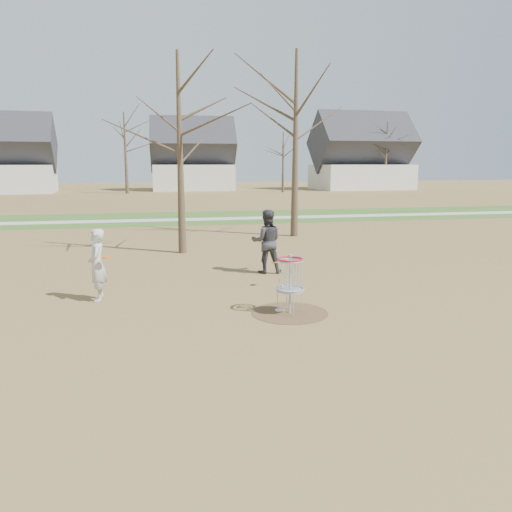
# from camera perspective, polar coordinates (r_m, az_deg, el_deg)

# --- Properties ---
(ground) EXTENTS (160.00, 160.00, 0.00)m
(ground) POSITION_cam_1_polar(r_m,az_deg,el_deg) (11.76, 3.87, -6.51)
(ground) COLOR brown
(ground) RESTS_ON ground
(green_band) EXTENTS (160.00, 8.00, 0.01)m
(green_band) POSITION_cam_1_polar(r_m,az_deg,el_deg) (32.16, -6.08, 4.40)
(green_band) COLOR #2D5119
(green_band) RESTS_ON ground
(footpath) EXTENTS (160.00, 1.50, 0.01)m
(footpath) POSITION_cam_1_polar(r_m,az_deg,el_deg) (31.17, -5.90, 4.22)
(footpath) COLOR #9E9E99
(footpath) RESTS_ON green_band
(dirt_circle) EXTENTS (1.80, 1.80, 0.01)m
(dirt_circle) POSITION_cam_1_polar(r_m,az_deg,el_deg) (11.76, 3.87, -6.49)
(dirt_circle) COLOR #47331E
(dirt_circle) RESTS_ON ground
(player_standing) EXTENTS (0.46, 0.68, 1.84)m
(player_standing) POSITION_cam_1_polar(r_m,az_deg,el_deg) (13.18, -17.70, -1.00)
(player_standing) COLOR #B9B9B9
(player_standing) RESTS_ON ground
(player_throwing) EXTENTS (1.07, 0.88, 2.02)m
(player_throwing) POSITION_cam_1_polar(r_m,az_deg,el_deg) (15.77, 1.22, 1.68)
(player_throwing) COLOR #343338
(player_throwing) RESTS_ON ground
(disc_grounded) EXTENTS (0.22, 0.22, 0.02)m
(disc_grounded) POSITION_cam_1_polar(r_m,az_deg,el_deg) (11.90, 2.74, -6.19)
(disc_grounded) COLOR white
(disc_grounded) RESTS_ON dirt_circle
(discs_in_play) EXTENTS (4.70, 0.92, 0.51)m
(discs_in_play) POSITION_cam_1_polar(r_m,az_deg,el_deg) (13.25, -6.45, -0.47)
(discs_in_play) COLOR orange
(discs_in_play) RESTS_ON ground
(disc_golf_basket) EXTENTS (0.64, 0.64, 1.35)m
(disc_golf_basket) POSITION_cam_1_polar(r_m,az_deg,el_deg) (11.53, 3.93, -2.16)
(disc_golf_basket) COLOR #9EA3AD
(disc_golf_basket) RESTS_ON ground
(bare_trees) EXTENTS (52.62, 44.98, 9.00)m
(bare_trees) POSITION_cam_1_polar(r_m,az_deg,el_deg) (46.90, -5.77, 12.88)
(bare_trees) COLOR #382B1E
(bare_trees) RESTS_ON ground
(houses_row) EXTENTS (56.51, 10.01, 7.26)m
(houses_row) POSITION_cam_1_polar(r_m,az_deg,el_deg) (63.82, -4.99, 10.64)
(houses_row) COLOR silver
(houses_row) RESTS_ON ground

